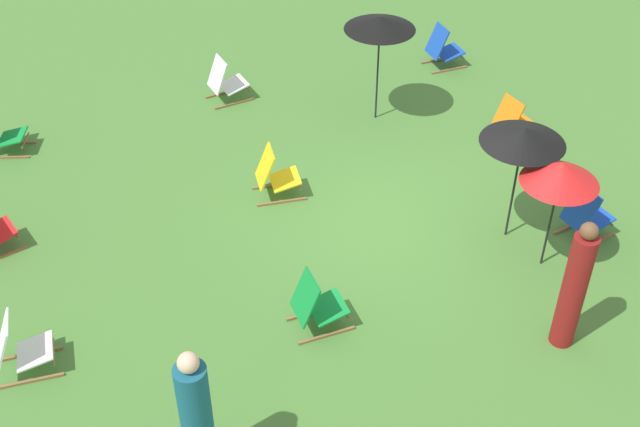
% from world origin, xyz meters
% --- Properties ---
extents(ground_plane, '(40.00, 40.00, 0.00)m').
position_xyz_m(ground_plane, '(0.00, 0.00, 0.00)').
color(ground_plane, '#477A33').
extents(deckchair_0, '(0.58, 0.82, 0.83)m').
position_xyz_m(deckchair_0, '(4.30, 1.46, 0.37)').
color(deckchair_0, olive).
rests_on(deckchair_0, ground).
extents(deckchair_1, '(0.69, 0.87, 0.83)m').
position_xyz_m(deckchair_1, '(3.91, 5.31, 0.37)').
color(deckchair_1, olive).
rests_on(deckchair_1, ground).
extents(deckchair_2, '(0.59, 0.83, 0.83)m').
position_xyz_m(deckchair_2, '(1.36, -2.68, 0.37)').
color(deckchair_2, olive).
rests_on(deckchair_2, ground).
extents(deckchair_4, '(0.50, 0.77, 0.83)m').
position_xyz_m(deckchair_4, '(4.14, -2.77, 0.37)').
color(deckchair_4, olive).
rests_on(deckchair_4, ground).
extents(deckchair_5, '(0.56, 0.81, 0.83)m').
position_xyz_m(deckchair_5, '(1.26, 1.47, 0.37)').
color(deckchair_5, olive).
rests_on(deckchair_5, ground).
extents(deckchair_6, '(0.60, 0.83, 0.83)m').
position_xyz_m(deckchair_6, '(-1.15, -2.39, 0.37)').
color(deckchair_6, olive).
rests_on(deckchair_6, ground).
extents(deckchair_7, '(0.50, 0.77, 0.83)m').
position_xyz_m(deckchair_7, '(-1.56, 1.80, 0.37)').
color(deckchair_7, olive).
rests_on(deckchair_7, ground).
extents(deckchair_8, '(0.52, 0.79, 0.83)m').
position_xyz_m(deckchair_8, '(-1.06, 5.33, 0.37)').
color(deckchair_8, olive).
rests_on(deckchair_8, ground).
extents(umbrella_0, '(1.15, 1.15, 1.80)m').
position_xyz_m(umbrella_0, '(-0.76, -1.38, 1.69)').
color(umbrella_0, black).
rests_on(umbrella_0, ground).
extents(umbrella_1, '(1.18, 1.18, 1.89)m').
position_xyz_m(umbrella_1, '(2.84, -0.84, 1.78)').
color(umbrella_1, black).
rests_on(umbrella_1, ground).
extents(umbrella_2, '(1.02, 1.02, 1.68)m').
position_xyz_m(umbrella_2, '(-1.47, -1.53, 1.53)').
color(umbrella_2, black).
rests_on(umbrella_2, ground).
extents(person_0, '(0.45, 0.45, 1.80)m').
position_xyz_m(person_0, '(-3.13, 3.63, 0.84)').
color(person_0, '#195972').
rests_on(person_0, ground).
extents(person_1, '(0.37, 0.37, 1.87)m').
position_xyz_m(person_1, '(-2.81, -0.98, 0.89)').
color(person_1, maroon).
rests_on(person_1, ground).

